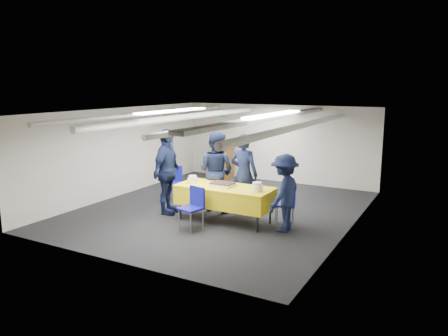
{
  "coord_description": "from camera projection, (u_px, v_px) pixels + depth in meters",
  "views": [
    {
      "loc": [
        4.83,
        -8.62,
        2.91
      ],
      "look_at": [
        0.21,
        -0.2,
        1.05
      ],
      "focal_mm": 35.0,
      "sensor_mm": 36.0,
      "label": 1
    }
  ],
  "objects": [
    {
      "name": "chair_near",
      "position": [
        194.0,
        204.0,
        8.79
      ],
      "size": [
        0.5,
        0.5,
        0.87
      ],
      "color": "gray",
      "rests_on": "ground"
    },
    {
      "name": "plate_stack_right",
      "position": [
        257.0,
        187.0,
        8.82
      ],
      "size": [
        0.23,
        0.23,
        0.18
      ],
      "color": "white",
      "rests_on": "serving_table"
    },
    {
      "name": "sailor_c",
      "position": [
        167.0,
        172.0,
        9.79
      ],
      "size": [
        0.68,
        1.2,
        1.94
      ],
      "primitive_type": "imported",
      "rotation": [
        0.0,
        0.0,
        1.76
      ],
      "color": "black",
      "rests_on": "ground"
    },
    {
      "name": "ground",
      "position": [
        220.0,
        210.0,
        10.26
      ],
      "size": [
        7.0,
        7.0,
        0.0
      ],
      "primitive_type": "plane",
      "color": "black",
      "rests_on": "ground"
    },
    {
      "name": "sheet_cake",
      "position": [
        222.0,
        184.0,
        9.25
      ],
      "size": [
        0.49,
        0.37,
        0.09
      ],
      "color": "white",
      "rests_on": "serving_table"
    },
    {
      "name": "plate_stack_left",
      "position": [
        193.0,
        180.0,
        9.55
      ],
      "size": [
        0.22,
        0.22,
        0.16
      ],
      "color": "white",
      "rests_on": "serving_table"
    },
    {
      "name": "sailor_a",
      "position": [
        244.0,
        174.0,
        9.76
      ],
      "size": [
        0.68,
        0.46,
        1.83
      ],
      "primitive_type": "imported",
      "rotation": [
        0.0,
        0.0,
        3.1
      ],
      "color": "black",
      "rests_on": "ground"
    },
    {
      "name": "podium",
      "position": [
        223.0,
        159.0,
        13.52
      ],
      "size": [
        0.62,
        0.53,
        1.25
      ],
      "color": "brown",
      "rests_on": "ground"
    },
    {
      "name": "sailor_b",
      "position": [
        216.0,
        171.0,
        10.07
      ],
      "size": [
        0.93,
        0.75,
        1.84
      ],
      "primitive_type": "imported",
      "rotation": [
        0.0,
        0.0,
        3.08
      ],
      "color": "black",
      "rests_on": "ground"
    },
    {
      "name": "sailor_d",
      "position": [
        284.0,
        193.0,
        8.64
      ],
      "size": [
        0.65,
        1.05,
        1.56
      ],
      "primitive_type": "imported",
      "rotation": [
        0.0,
        0.0,
        -1.64
      ],
      "color": "black",
      "rests_on": "ground"
    },
    {
      "name": "room_shell",
      "position": [
        232.0,
        131.0,
        10.22
      ],
      "size": [
        6.0,
        7.0,
        2.3
      ],
      "color": "beige",
      "rests_on": "ground"
    },
    {
      "name": "serving_table",
      "position": [
        225.0,
        196.0,
        9.28
      ],
      "size": [
        2.08,
        0.88,
        0.77
      ],
      "color": "black",
      "rests_on": "ground"
    },
    {
      "name": "chair_left",
      "position": [
        174.0,
        180.0,
        10.99
      ],
      "size": [
        0.55,
        0.55,
        0.87
      ],
      "color": "gray",
      "rests_on": "ground"
    },
    {
      "name": "chair_right",
      "position": [
        289.0,
        201.0,
        9.02
      ],
      "size": [
        0.52,
        0.52,
        0.87
      ],
      "color": "gray",
      "rests_on": "ground"
    }
  ]
}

